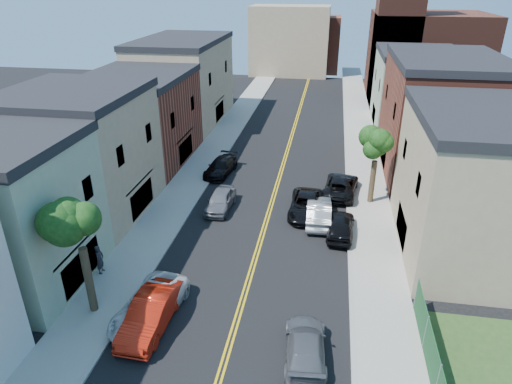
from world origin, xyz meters
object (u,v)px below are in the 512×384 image
at_px(black_car_right, 341,226).
at_px(black_suv_lane, 306,205).
at_px(white_pickup, 149,306).
at_px(grey_car_right, 305,347).
at_px(silver_car_right, 319,211).
at_px(black_car_left, 221,167).
at_px(grey_car_left, 221,200).
at_px(dark_car_right_far, 341,186).
at_px(red_sedan, 151,313).
at_px(pedestrian_left, 100,259).

bearing_deg(black_car_right, black_suv_lane, -43.46).
xyz_separation_m(white_pickup, grey_car_right, (8.46, -1.52, -0.07)).
height_order(grey_car_right, silver_car_right, silver_car_right).
bearing_deg(silver_car_right, black_car_left, -40.64).
bearing_deg(black_suv_lane, black_car_right, -46.25).
xyz_separation_m(grey_car_left, black_car_left, (-1.63, 6.85, -0.04)).
height_order(grey_car_left, silver_car_right, silver_car_right).
bearing_deg(dark_car_right_far, silver_car_right, 79.15).
xyz_separation_m(red_sedan, silver_car_right, (8.20, 12.82, -0.02)).
height_order(black_car_left, black_car_right, black_car_right).
xyz_separation_m(red_sedan, black_suv_lane, (7.20, 13.86, -0.10)).
bearing_deg(black_suv_lane, black_car_left, 142.63).
relative_size(red_sedan, white_pickup, 0.94).
xyz_separation_m(white_pickup, black_car_left, (-0.84, 19.76, -0.05)).
distance_m(black_car_left, silver_car_right, 12.07).
bearing_deg(white_pickup, black_car_right, 52.66).
bearing_deg(black_car_left, silver_car_right, -31.08).
bearing_deg(black_car_right, red_sedan, 51.88).
relative_size(silver_car_right, pedestrian_left, 2.70).
xyz_separation_m(black_suv_lane, pedestrian_left, (-11.98, -9.98, 0.34)).
xyz_separation_m(white_pickup, grey_car_left, (0.80, 12.91, -0.01)).
distance_m(black_car_right, pedestrian_left, 16.27).
distance_m(grey_car_right, dark_car_right_far, 18.80).
xyz_separation_m(dark_car_right_far, black_suv_lane, (-2.62, -4.01, -0.03)).
bearing_deg(grey_car_left, silver_car_right, -3.98).
height_order(white_pickup, black_car_left, white_pickup).
xyz_separation_m(grey_car_left, black_suv_lane, (6.75, 0.28, -0.01)).
relative_size(grey_car_right, black_suv_lane, 0.89).
bearing_deg(red_sedan, black_car_right, 50.29).
height_order(red_sedan, grey_car_left, red_sedan).
relative_size(red_sedan, black_car_right, 1.15).
bearing_deg(grey_car_right, red_sedan, -10.26).
xyz_separation_m(grey_car_left, grey_car_right, (7.67, -14.43, -0.06)).
xyz_separation_m(grey_car_left, pedestrian_left, (-5.23, -9.70, 0.33)).
xyz_separation_m(grey_car_right, silver_car_right, (0.07, 13.67, 0.14)).
distance_m(grey_car_left, dark_car_right_far, 10.30).
relative_size(black_car_right, black_suv_lane, 0.83).
relative_size(black_car_right, pedestrian_left, 2.41).
distance_m(red_sedan, dark_car_right_far, 20.40).
relative_size(grey_car_left, black_suv_lane, 0.82).
xyz_separation_m(black_car_left, black_suv_lane, (8.38, -6.57, 0.04)).
height_order(dark_car_right_far, pedestrian_left, pedestrian_left).
xyz_separation_m(red_sedan, grey_car_right, (8.12, -0.85, -0.16)).
bearing_deg(black_car_left, grey_car_left, -68.60).
bearing_deg(grey_car_right, black_car_right, -102.44).
xyz_separation_m(black_car_right, silver_car_right, (-1.63, 1.77, 0.06)).
distance_m(grey_car_left, grey_car_right, 16.34).
bearing_deg(dark_car_right_far, pedestrian_left, 50.79).
height_order(black_car_right, dark_car_right_far, dark_car_right_far).
distance_m(dark_car_right_far, black_suv_lane, 4.79).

